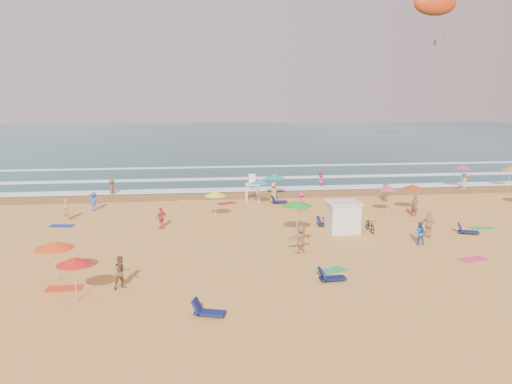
{
  "coord_description": "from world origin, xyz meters",
  "views": [
    {
      "loc": [
        -7.86,
        -33.98,
        9.07
      ],
      "look_at": [
        -2.8,
        6.0,
        1.5
      ],
      "focal_mm": 35.0,
      "sensor_mm": 36.0,
      "label": 1
    }
  ],
  "objects": [
    {
      "name": "cabana",
      "position": [
        2.27,
        -1.54,
        1.0
      ],
      "size": [
        2.0,
        2.0,
        2.0
      ],
      "primitive_type": "cube",
      "color": "silver",
      "rests_on": "ground"
    },
    {
      "name": "beach_umbrellas",
      "position": [
        1.15,
        1.99,
        2.09
      ],
      "size": [
        55.41,
        26.1,
        0.76
      ],
      "color": "green",
      "rests_on": "ground"
    },
    {
      "name": "cabana_roof",
      "position": [
        2.27,
        -1.54,
        2.06
      ],
      "size": [
        2.2,
        2.2,
        0.12
      ],
      "primitive_type": "cube",
      "color": "silver",
      "rests_on": "cabana"
    },
    {
      "name": "wet_sand",
      "position": [
        0.0,
        12.5,
        0.01
      ],
      "size": [
        220.0,
        220.0,
        0.0
      ],
      "primitive_type": "plane",
      "color": "olive",
      "rests_on": "ground"
    },
    {
      "name": "loungers",
      "position": [
        4.44,
        -3.22,
        0.17
      ],
      "size": [
        52.02,
        23.18,
        0.34
      ],
      "color": "navy",
      "rests_on": "ground"
    },
    {
      "name": "bicycle",
      "position": [
        4.17,
        -1.84,
        0.48
      ],
      "size": [
        0.74,
        1.87,
        0.97
      ],
      "primitive_type": "imported",
      "rotation": [
        0.0,
        0.0,
        -0.05
      ],
      "color": "black",
      "rests_on": "ground"
    },
    {
      "name": "ground",
      "position": [
        0.0,
        0.0,
        0.0
      ],
      "size": [
        220.0,
        220.0,
        0.0
      ],
      "primitive_type": "plane",
      "color": "gold",
      "rests_on": "ground"
    },
    {
      "name": "ocean",
      "position": [
        0.0,
        84.0,
        0.0
      ],
      "size": [
        220.0,
        140.0,
        0.18
      ],
      "primitive_type": "cube",
      "color": "#0C4756",
      "rests_on": "ground"
    },
    {
      "name": "surf_foam",
      "position": [
        0.0,
        21.32,
        0.1
      ],
      "size": [
        200.0,
        18.7,
        0.05
      ],
      "color": "white",
      "rests_on": "ground"
    },
    {
      "name": "parasail",
      "position": [
        36.11,
        55.91,
        26.03
      ],
      "size": [
        8.05,
        2.82,
        9.66
      ],
      "color": "red"
    },
    {
      "name": "lifeguard_stand",
      "position": [
        -2.71,
        9.46,
        1.05
      ],
      "size": [
        1.2,
        1.2,
        2.1
      ],
      "primitive_type": null,
      "color": "white",
      "rests_on": "ground"
    },
    {
      "name": "towels",
      "position": [
        2.3,
        -2.46,
        0.01
      ],
      "size": [
        45.18,
        25.02,
        0.03
      ],
      "color": "red",
      "rests_on": "ground"
    },
    {
      "name": "beachgoers",
      "position": [
        -2.24,
        3.96,
        0.8
      ],
      "size": [
        46.39,
        27.34,
        2.14
      ],
      "color": "brown",
      "rests_on": "ground"
    }
  ]
}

